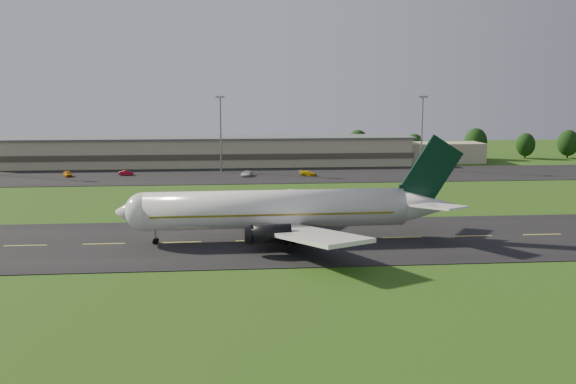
{
  "coord_description": "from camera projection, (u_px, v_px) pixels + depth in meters",
  "views": [
    {
      "loc": [
        7.31,
        -92.25,
        22.25
      ],
      "look_at": [
        16.48,
        8.0,
        6.0
      ],
      "focal_mm": 40.0,
      "sensor_mm": 36.0,
      "label": 1
    }
  ],
  "objects": [
    {
      "name": "service_vehicle_b",
      "position": [
        126.0,
        173.0,
        165.67
      ],
      "size": [
        3.74,
        1.32,
        1.23
      ],
      "primitive_type": "imported",
      "rotation": [
        0.0,
        0.0,
        1.58
      ],
      "color": "#A70B20",
      "rests_on": "apron"
    },
    {
      "name": "service_vehicle_d",
      "position": [
        308.0,
        173.0,
        165.02
      ],
      "size": [
        4.79,
        3.97,
        1.31
      ],
      "primitive_type": "imported",
      "rotation": [
        0.0,
        0.0,
        1.0
      ],
      "color": "#C8A20B",
      "rests_on": "apron"
    },
    {
      "name": "taxiway",
      "position": [
        181.0,
        242.0,
        93.58
      ],
      "size": [
        220.0,
        30.0,
        0.1
      ],
      "primitive_type": "cube",
      "color": "black",
      "rests_on": "ground"
    },
    {
      "name": "airliner",
      "position": [
        281.0,
        210.0,
        94.19
      ],
      "size": [
        51.26,
        42.17,
        15.57
      ],
      "rotation": [
        0.0,
        0.0,
        0.02
      ],
      "color": "white",
      "rests_on": "ground"
    },
    {
      "name": "light_mast_east",
      "position": [
        422.0,
        124.0,
        175.6
      ],
      "size": [
        2.4,
        1.2,
        20.35
      ],
      "color": "gray",
      "rests_on": "ground"
    },
    {
      "name": "service_vehicle_c",
      "position": [
        247.0,
        174.0,
        164.17
      ],
      "size": [
        3.22,
        5.19,
        1.34
      ],
      "primitive_type": "imported",
      "rotation": [
        0.0,
        0.0,
        -0.22
      ],
      "color": "silver",
      "rests_on": "apron"
    },
    {
      "name": "terminal",
      "position": [
        227.0,
        152.0,
        188.08
      ],
      "size": [
        145.0,
        16.0,
        8.4
      ],
      "color": "tan",
      "rests_on": "ground"
    },
    {
      "name": "apron",
      "position": [
        201.0,
        176.0,
        164.36
      ],
      "size": [
        260.0,
        30.0,
        0.1
      ],
      "primitive_type": "cube",
      "color": "black",
      "rests_on": "ground"
    },
    {
      "name": "light_mast_centre",
      "position": [
        221.0,
        125.0,
        170.66
      ],
      "size": [
        2.4,
        1.2,
        20.35
      ],
      "color": "gray",
      "rests_on": "ground"
    },
    {
      "name": "tree_line",
      "position": [
        320.0,
        145.0,
        200.28
      ],
      "size": [
        198.92,
        9.15,
        9.86
      ],
      "color": "black",
      "rests_on": "ground"
    },
    {
      "name": "service_vehicle_a",
      "position": [
        68.0,
        174.0,
        163.41
      ],
      "size": [
        3.22,
        4.46,
        1.41
      ],
      "primitive_type": "imported",
      "rotation": [
        0.0,
        0.0,
        0.42
      ],
      "color": "orange",
      "rests_on": "apron"
    },
    {
      "name": "ground",
      "position": [
        181.0,
        243.0,
        93.59
      ],
      "size": [
        360.0,
        360.0,
        0.0
      ],
      "primitive_type": "plane",
      "color": "#264B12",
      "rests_on": "ground"
    }
  ]
}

